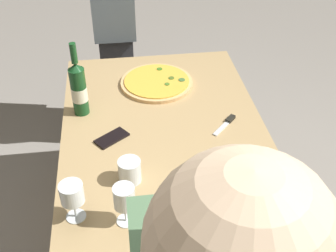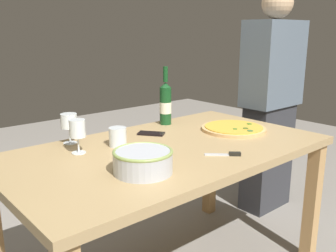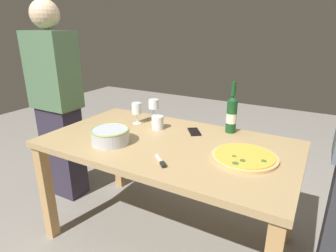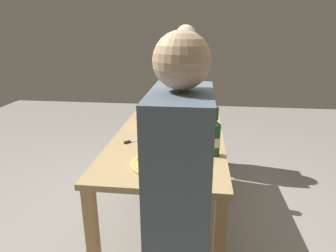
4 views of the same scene
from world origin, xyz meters
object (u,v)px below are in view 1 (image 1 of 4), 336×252
at_px(person_guest_left, 114,24).
at_px(pizza_knife, 227,123).
at_px(pizza, 157,82).
at_px(cup_amber, 130,171).
at_px(cell_phone, 112,138).
at_px(wine_bottle, 79,88).
at_px(wine_glass_by_bottle, 124,198).
at_px(dining_table, 168,162).
at_px(serving_bowl, 233,184).
at_px(wine_glass_near_pizza, 72,195).

bearing_deg(person_guest_left, pizza_knife, 15.37).
distance_m(pizza, cup_amber, 0.70).
bearing_deg(cell_phone, wine_bottle, -5.05).
bearing_deg(cell_phone, wine_glass_by_bottle, 148.20).
xyz_separation_m(dining_table, cup_amber, (-0.18, 0.17, 0.14)).
height_order(dining_table, pizza_knife, pizza_knife).
bearing_deg(dining_table, cup_amber, 136.81).
distance_m(serving_bowl, wine_glass_by_bottle, 0.41).
distance_m(wine_glass_by_bottle, cell_phone, 0.47).
bearing_deg(cell_phone, wine_glass_near_pizza, 125.66).
bearing_deg(serving_bowl, cell_phone, 48.38).
height_order(wine_glass_near_pizza, wine_glass_by_bottle, wine_glass_by_bottle).
relative_size(dining_table, person_guest_left, 1.00).
distance_m(cup_amber, cell_phone, 0.27).
distance_m(pizza, wine_bottle, 0.44).
xyz_separation_m(wine_glass_near_pizza, cell_phone, (0.42, -0.14, -0.10)).
height_order(cell_phone, pizza_knife, pizza_knife).
distance_m(cell_phone, pizza_knife, 0.52).
xyz_separation_m(serving_bowl, wine_glass_by_bottle, (-0.08, 0.40, 0.06)).
height_order(dining_table, wine_bottle, wine_bottle).
xyz_separation_m(wine_bottle, cup_amber, (-0.48, -0.19, -0.08)).
xyz_separation_m(cell_phone, person_guest_left, (1.06, -0.05, 0.05)).
bearing_deg(wine_bottle, wine_glass_by_bottle, -166.18).
bearing_deg(wine_glass_by_bottle, wine_bottle, 13.82).
relative_size(cup_amber, cell_phone, 0.66).
distance_m(wine_bottle, person_guest_left, 0.87).
distance_m(wine_glass_by_bottle, cup_amber, 0.21).
bearing_deg(pizza_knife, cell_phone, 94.40).
bearing_deg(serving_bowl, pizza, 13.36).
relative_size(pizza, wine_glass_near_pizza, 2.39).
bearing_deg(serving_bowl, cup_amber, 71.54).
relative_size(cell_phone, pizza_knife, 1.07).
bearing_deg(serving_bowl, dining_table, 33.06).
bearing_deg(wine_glass_near_pizza, person_guest_left, -7.24).
distance_m(serving_bowl, cell_phone, 0.58).
height_order(serving_bowl, wine_bottle, wine_bottle).
xyz_separation_m(serving_bowl, cup_amber, (0.12, 0.37, -0.00)).
bearing_deg(wine_glass_by_bottle, cup_amber, -7.72).
relative_size(wine_glass_by_bottle, person_guest_left, 0.10).
bearing_deg(person_guest_left, wine_glass_by_bottle, -9.65).
xyz_separation_m(cup_amber, person_guest_left, (1.32, 0.01, 0.00)).
relative_size(wine_bottle, cup_amber, 3.73).
bearing_deg(wine_bottle, cup_amber, -157.91).
height_order(pizza, person_guest_left, person_guest_left).
distance_m(cup_amber, pizza_knife, 0.54).
height_order(pizza, cup_amber, cup_amber).
bearing_deg(pizza, serving_bowl, -166.64).
height_order(wine_bottle, wine_glass_by_bottle, wine_bottle).
distance_m(dining_table, pizza, 0.50).
height_order(wine_bottle, person_guest_left, person_guest_left).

